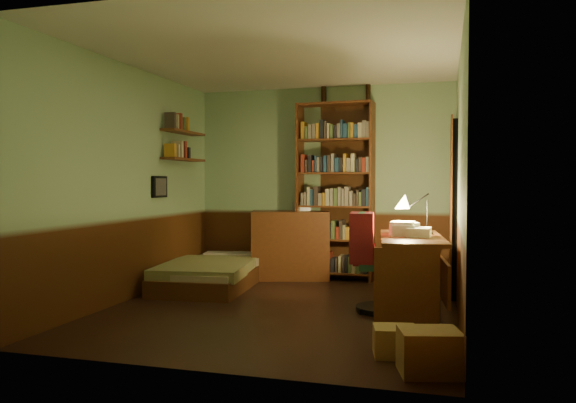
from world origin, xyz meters
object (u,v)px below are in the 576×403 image
(dresser, at_px, (290,245))
(desk_lamp, at_px, (427,205))
(office_chair, at_px, (382,263))
(cardboard_box_a, at_px, (429,352))
(mini_stereo, at_px, (301,206))
(desk, at_px, (411,274))
(bed, at_px, (213,264))
(bookshelf, at_px, (335,192))
(cardboard_box_b, at_px, (395,341))

(dresser, xyz_separation_m, desk_lamp, (1.84, -1.37, 0.61))
(office_chair, relative_size, cardboard_box_a, 2.44)
(mini_stereo, bearing_deg, dresser, -156.24)
(desk, relative_size, desk_lamp, 2.40)
(bed, distance_m, desk, 2.62)
(desk_lamp, bearing_deg, bookshelf, 109.16)
(dresser, bearing_deg, cardboard_box_a, -76.46)
(dresser, relative_size, office_chair, 1.05)
(office_chair, bearing_deg, mini_stereo, 120.26)
(bookshelf, height_order, desk, bookshelf)
(mini_stereo, relative_size, bookshelf, 0.10)
(cardboard_box_b, bearing_deg, cardboard_box_a, -52.02)
(bed, bearing_deg, mini_stereo, 40.52)
(dresser, height_order, cardboard_box_a, dresser)
(bookshelf, xyz_separation_m, cardboard_box_b, (1.06, -3.14, -1.07))
(bookshelf, height_order, office_chair, bookshelf)
(desk_lamp, xyz_separation_m, office_chair, (-0.43, -0.26, -0.58))
(cardboard_box_a, relative_size, cardboard_box_b, 1.28)
(bed, relative_size, desk, 1.28)
(bookshelf, bearing_deg, dresser, -168.89)
(bed, relative_size, cardboard_box_b, 5.85)
(bookshelf, xyz_separation_m, cardboard_box_a, (1.32, -3.47, -1.03))
(dresser, bearing_deg, desk, -59.35)
(dresser, height_order, mini_stereo, mini_stereo)
(bookshelf, bearing_deg, desk, -53.84)
(mini_stereo, bearing_deg, cardboard_box_a, -84.24)
(desk_lamp, bearing_deg, bed, 146.41)
(bed, bearing_deg, cardboard_box_b, -47.08)
(cardboard_box_a, height_order, cardboard_box_b, cardboard_box_a)
(desk, distance_m, cardboard_box_b, 1.48)
(desk_lamp, distance_m, office_chair, 0.77)
(bookshelf, distance_m, office_chair, 2.01)
(desk, bearing_deg, bookshelf, 116.34)
(bookshelf, relative_size, cardboard_box_b, 7.51)
(office_chair, bearing_deg, bed, 153.34)
(office_chair, distance_m, cardboard_box_b, 1.50)
(mini_stereo, distance_m, bookshelf, 0.52)
(dresser, distance_m, desk_lamp, 2.38)
(cardboard_box_a, bearing_deg, bookshelf, 110.88)
(mini_stereo, bearing_deg, bookshelf, -26.20)
(bed, height_order, office_chair, office_chair)
(bed, distance_m, office_chair, 2.36)
(office_chair, relative_size, cardboard_box_b, 3.13)
(desk, bearing_deg, dresser, 130.00)
(office_chair, bearing_deg, cardboard_box_b, -85.81)
(mini_stereo, xyz_separation_m, desk, (1.57, -1.72, -0.59))
(dresser, relative_size, desk_lamp, 1.72)
(bed, xyz_separation_m, desk, (2.49, -0.80, 0.11))
(dresser, relative_size, cardboard_box_a, 2.55)
(dresser, height_order, desk, dresser)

